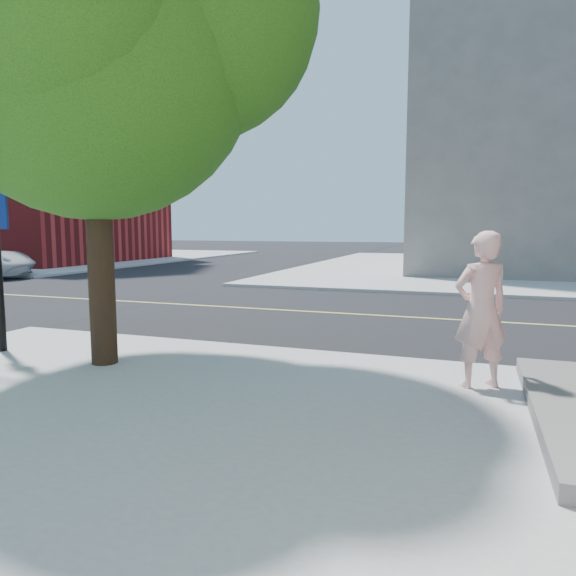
% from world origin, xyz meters
% --- Properties ---
extents(ground, '(140.00, 140.00, 0.00)m').
position_xyz_m(ground, '(0.00, 0.00, 0.00)').
color(ground, black).
rests_on(ground, ground).
extents(road_ew, '(140.00, 9.00, 0.01)m').
position_xyz_m(road_ew, '(0.00, 4.50, 0.01)').
color(road_ew, black).
rests_on(road_ew, ground).
extents(sidewalk_nw, '(26.00, 25.00, 0.12)m').
position_xyz_m(sidewalk_nw, '(-23.00, 21.50, 0.06)').
color(sidewalk_nw, '#A6A6A6').
rests_on(sidewalk_nw, ground).
extents(church, '(15.20, 12.00, 14.40)m').
position_xyz_m(church, '(-20.00, 18.00, 7.18)').
color(church, maroon).
rests_on(church, sidewalk_nw).
extents(man_on_phone, '(0.89, 0.79, 2.04)m').
position_xyz_m(man_on_phone, '(7.86, -1.26, 1.14)').
color(man_on_phone, '#FCB9B3').
rests_on(man_on_phone, sidewalk_se).
extents(street_tree, '(5.99, 5.44, 7.95)m').
position_xyz_m(street_tree, '(2.57, -1.89, 5.25)').
color(street_tree, black).
rests_on(street_tree, sidewalk_se).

